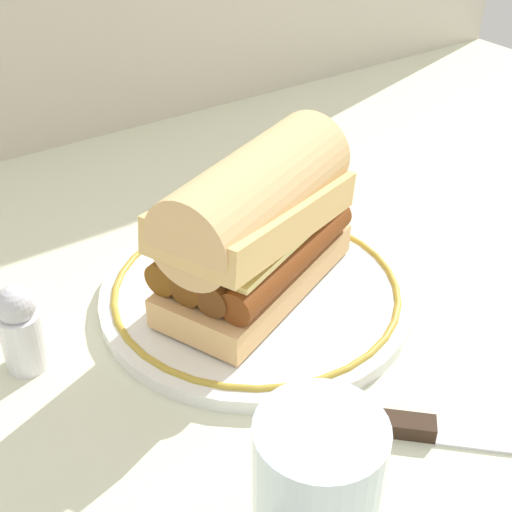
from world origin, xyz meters
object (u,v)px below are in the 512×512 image
object	(u,v)px
drinking_glass	(316,505)
butter_knife	(446,432)
plate	(256,292)
sausage_sandwich	(256,223)
salt_shaker	(21,329)

from	to	relation	value
drinking_glass	butter_knife	distance (m)	0.14
plate	drinking_glass	distance (m)	0.24
drinking_glass	butter_knife	world-z (taller)	drinking_glass
sausage_sandwich	salt_shaker	bearing A→B (deg)	147.49
sausage_sandwich	plate	bearing A→B (deg)	-112.98
plate	sausage_sandwich	size ratio (longest dim) A/B	1.30
drinking_glass	butter_knife	xyz separation A→B (m)	(0.13, 0.02, -0.04)
sausage_sandwich	butter_knife	world-z (taller)	sausage_sandwich
drinking_glass	salt_shaker	xyz separation A→B (m)	(-0.08, 0.25, -0.01)
drinking_glass	butter_knife	size ratio (longest dim) A/B	0.87
sausage_sandwich	salt_shaker	xyz separation A→B (m)	(-0.19, 0.03, -0.04)
sausage_sandwich	drinking_glass	world-z (taller)	sausage_sandwich
drinking_glass	butter_knife	bearing A→B (deg)	7.90
salt_shaker	butter_knife	xyz separation A→B (m)	(0.21, -0.23, -0.03)
plate	salt_shaker	world-z (taller)	salt_shaker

